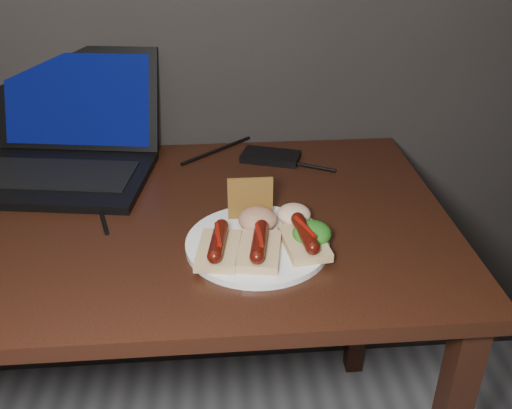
% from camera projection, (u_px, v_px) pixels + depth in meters
% --- Properties ---
extents(desk, '(1.40, 0.70, 0.75)m').
position_uv_depth(desk, '(98.00, 257.00, 1.15)').
color(desk, black).
rests_on(desk, ground).
extents(laptop, '(0.43, 0.40, 0.25)m').
position_uv_depth(laptop, '(66.00, 149.00, 1.28)').
color(laptop, black).
rests_on(laptop, desk).
extents(hard_drive, '(0.15, 0.11, 0.02)m').
position_uv_depth(hard_drive, '(271.00, 157.00, 1.34)').
color(hard_drive, black).
rests_on(hard_drive, desk).
extents(desk_cables, '(1.01, 0.44, 0.01)m').
position_uv_depth(desk_cables, '(124.00, 178.00, 1.25)').
color(desk_cables, black).
rests_on(desk_cables, desk).
extents(plate, '(0.30, 0.30, 0.01)m').
position_uv_depth(plate, '(257.00, 244.00, 1.03)').
color(plate, white).
rests_on(plate, desk).
extents(bread_sausage_left, '(0.09, 0.12, 0.04)m').
position_uv_depth(bread_sausage_left, '(218.00, 246.00, 0.98)').
color(bread_sausage_left, '#E1BD84').
rests_on(bread_sausage_left, plate).
extents(bread_sausage_center, '(0.09, 0.13, 0.04)m').
position_uv_depth(bread_sausage_center, '(259.00, 247.00, 0.98)').
color(bread_sausage_center, '#E1BD84').
rests_on(bread_sausage_center, plate).
extents(bread_sausage_right, '(0.08, 0.12, 0.04)m').
position_uv_depth(bread_sausage_right, '(305.00, 238.00, 1.00)').
color(bread_sausage_right, '#E1BD84').
rests_on(bread_sausage_right, plate).
extents(crispbread, '(0.08, 0.01, 0.08)m').
position_uv_depth(crispbread, '(250.00, 198.00, 1.07)').
color(crispbread, olive).
rests_on(crispbread, plate).
extents(salad_greens, '(0.07, 0.07, 0.04)m').
position_uv_depth(salad_greens, '(312.00, 233.00, 1.01)').
color(salad_greens, '#1A5310').
rests_on(salad_greens, plate).
extents(salsa_mound, '(0.07, 0.07, 0.04)m').
position_uv_depth(salsa_mound, '(258.00, 219.00, 1.05)').
color(salsa_mound, maroon).
rests_on(salsa_mound, plate).
extents(coleslaw_mound, '(0.06, 0.06, 0.04)m').
position_uv_depth(coleslaw_mound, '(294.00, 214.00, 1.07)').
color(coleslaw_mound, beige).
rests_on(coleslaw_mound, plate).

